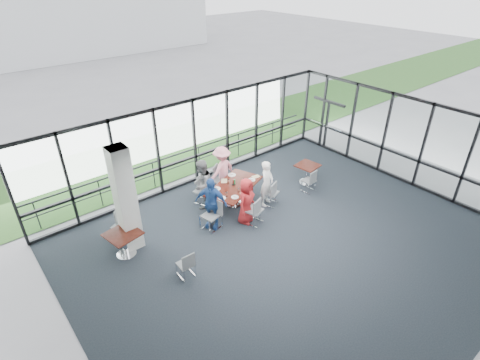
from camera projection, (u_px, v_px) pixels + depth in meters
floor at (292, 245)px, 11.07m from camera, size 12.00×10.00×0.02m
ceiling at (301, 147)px, 9.44m from camera, size 12.00×10.00×0.04m
wall_left at (74, 314)px, 6.96m from camera, size 0.10×10.00×3.20m
curtain_wall_back at (195, 141)px, 13.57m from camera, size 12.00×0.10×3.20m
curtain_wall_right at (410, 142)px, 13.54m from camera, size 0.10×10.00×3.20m
exit_door at (326, 125)px, 16.31m from camera, size 0.12×1.60×2.10m
structural_column at (125, 200)px, 10.27m from camera, size 0.50×0.50×3.20m
apron at (138, 138)px, 17.71m from camera, size 80.00×70.00×0.02m
grass_strip at (159, 152)px, 16.37m from camera, size 80.00×5.00×0.01m
hangar_main at (62, 16)px, 32.97m from camera, size 24.00×10.00×6.00m
guard_rail at (188, 162)px, 14.53m from camera, size 12.00×0.06×0.06m
main_table at (234, 188)px, 12.61m from camera, size 2.35×1.82×0.75m
side_table_left at (123, 237)px, 10.41m from camera, size 1.01×1.01×0.75m
side_table_right at (307, 168)px, 13.87m from camera, size 0.85×0.85×0.75m
diner_near_left at (246, 201)px, 11.70m from camera, size 0.89×0.75×1.56m
diner_near_right at (267, 183)px, 12.54m from camera, size 0.72×0.63×1.63m
diner_far_left at (202, 184)px, 12.40m from camera, size 0.99×0.90×1.73m
diner_far_right at (222, 169)px, 13.28m from camera, size 1.20×0.78×1.73m
diner_end at (211, 203)px, 11.45m from camera, size 1.04×1.15×1.73m
chair_main_nl at (254, 210)px, 11.77m from camera, size 0.59×0.59×0.96m
chair_main_nr at (271, 193)px, 12.71m from camera, size 0.58×0.58×0.91m
chair_main_fl at (202, 191)px, 12.82m from camera, size 0.59×0.59×0.92m
chair_main_fr at (216, 180)px, 13.47m from camera, size 0.60×0.60×0.89m
chair_main_end at (211, 216)px, 11.51m from camera, size 0.57×0.57×0.97m
chair_spare_la at (185, 264)px, 9.81m from camera, size 0.41×0.41×0.80m
chair_spare_lb at (121, 226)px, 11.09m from camera, size 0.61×0.61×0.94m
chair_spare_r at (309, 181)px, 13.46m from camera, size 0.45×0.45×0.85m
plate_nl at (235, 197)px, 11.92m from camera, size 0.24×0.24×0.01m
plate_nr at (252, 180)px, 12.86m from camera, size 0.25×0.25×0.01m
plate_fl at (217, 189)px, 12.36m from camera, size 0.25×0.25×0.01m
plate_fr at (232, 175)px, 13.15m from camera, size 0.28×0.28×0.01m
plate_end at (222, 198)px, 11.88m from camera, size 0.25×0.25×0.01m
tumbler_a at (238, 190)px, 12.18m from camera, size 0.06×0.06×0.13m
tumbler_b at (244, 180)px, 12.70m from camera, size 0.07×0.07×0.14m
tumbler_c at (228, 182)px, 12.62m from camera, size 0.08×0.08×0.15m
tumbler_d at (226, 194)px, 11.94m from camera, size 0.08×0.08×0.15m
menu_a at (245, 192)px, 12.18m from camera, size 0.34×0.27×0.00m
menu_b at (256, 177)px, 13.06m from camera, size 0.29×0.22×0.00m
menu_c at (224, 181)px, 12.81m from camera, size 0.34×0.36×0.00m
condiment_caddy at (234, 184)px, 12.57m from camera, size 0.10×0.07×0.04m
ketchup_bottle at (233, 182)px, 12.58m from camera, size 0.06×0.06×0.18m
green_bottle at (235, 182)px, 12.54m from camera, size 0.05×0.05×0.20m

